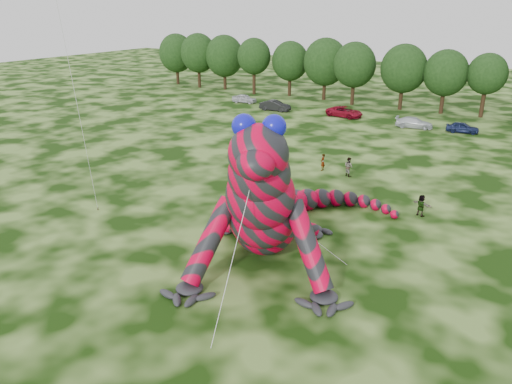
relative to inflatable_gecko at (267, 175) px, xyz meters
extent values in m
plane|color=#16330A|center=(4.58, -7.92, -4.82)|extent=(240.00, 240.00, 0.00)
cylinder|color=silver|center=(-12.87, -3.25, 4.30)|extent=(0.02, 0.02, 18.69)
cylinder|color=#382314|center=(-14.00, -1.58, -4.70)|extent=(0.08, 0.08, 0.24)
imported|color=silver|center=(-28.14, 41.33, -4.15)|extent=(4.08, 1.99, 1.34)
imported|color=black|center=(-20.91, 38.39, -4.07)|extent=(4.65, 1.84, 1.51)
imported|color=maroon|center=(-10.57, 39.68, -4.11)|extent=(5.45, 3.14, 1.43)
imported|color=silver|center=(-0.58, 38.11, -4.16)|extent=(4.81, 2.52, 1.33)
imported|color=#141E45|center=(5.14, 38.60, -4.17)|extent=(4.03, 2.16, 1.30)
imported|color=gray|center=(7.31, 10.12, -4.00)|extent=(1.60, 0.98, 1.65)
imported|color=gray|center=(-3.35, 16.23, -4.02)|extent=(0.42, 0.61, 1.61)
imported|color=gray|center=(-0.68, 16.01, -3.95)|extent=(1.07, 1.00, 1.75)
imported|color=gray|center=(-15.57, 23.35, -3.99)|extent=(0.80, 0.95, 1.66)
camera|label=1|loc=(14.60, -25.31, 9.95)|focal=35.00mm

